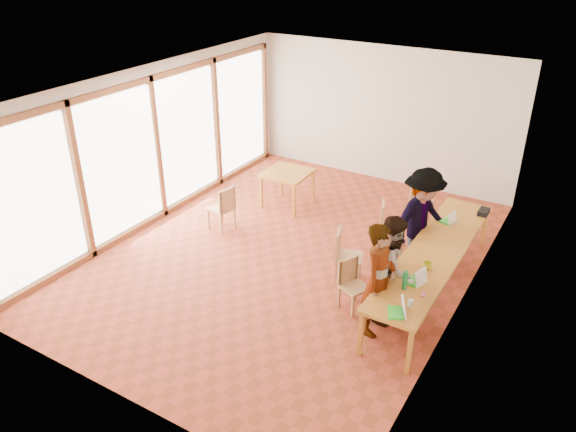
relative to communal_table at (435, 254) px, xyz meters
name	(u,v)px	position (x,y,z in m)	size (l,w,h in m)	color
ground	(290,254)	(-2.50, -0.14, -0.70)	(8.00, 8.00, 0.00)	#A83E28
wall_back	(383,115)	(-2.50, 3.86, 0.80)	(6.00, 0.10, 3.00)	beige
wall_front	(107,297)	(-2.50, -4.14, 0.80)	(6.00, 0.10, 3.00)	beige
wall_right	(473,219)	(0.50, -0.14, 0.80)	(0.10, 8.00, 3.00)	beige
window_wall	(156,145)	(-5.46, -0.14, 0.80)	(0.10, 8.00, 3.00)	white
ceiling	(290,85)	(-2.50, -0.14, 2.32)	(6.00, 8.00, 0.04)	white
communal_table	(435,254)	(0.00, 0.00, 0.00)	(0.80, 4.00, 0.75)	#BD7D2A
side_table	(287,175)	(-3.56, 1.53, -0.03)	(0.90, 0.90, 0.75)	#BD7D2A
chair_near	(351,278)	(-0.94, -0.99, -0.21)	(0.50, 0.50, 0.43)	tan
chair_mid	(344,250)	(-1.35, -0.39, -0.15)	(0.53, 0.53, 0.48)	tan
chair_far	(387,222)	(-1.11, 0.85, -0.13)	(0.56, 0.56, 0.49)	tan
chair_empty	(418,193)	(-1.06, 2.36, -0.17)	(0.41, 0.41, 0.47)	tan
chair_spare	(224,204)	(-4.03, 0.00, -0.16)	(0.47, 0.47, 0.47)	tan
person_near	(379,280)	(-0.37, -1.32, 0.15)	(0.62, 0.41, 1.70)	gray
person_mid	(393,267)	(-0.36, -0.86, 0.11)	(0.79, 0.61, 1.62)	gray
person_far	(421,220)	(-0.43, 0.58, 0.20)	(1.17, 0.67, 1.81)	gray
laptop_near	(400,310)	(0.10, -1.78, 0.11)	(0.32, 0.34, 0.23)	green
laptop_mid	(418,279)	(0.06, -0.98, 0.11)	(0.29, 0.31, 0.23)	green
laptop_far	(450,219)	(-0.08, 1.04, 0.10)	(0.26, 0.28, 0.20)	green
yellow_mug	(427,265)	(0.06, -0.55, 0.10)	(0.13, 0.13, 0.11)	gold
green_bottle	(405,280)	(-0.05, -1.21, 0.19)	(0.07, 0.07, 0.28)	#187B3D
clear_glass	(411,303)	(0.16, -1.54, 0.09)	(0.07, 0.07, 0.09)	silver
condiment_cup	(411,282)	(-0.01, -1.06, 0.08)	(0.08, 0.08, 0.06)	white
pink_phone	(423,295)	(0.23, -1.23, 0.05)	(0.05, 0.10, 0.01)	#CD478F
black_pouch	(484,212)	(0.33, 1.65, 0.09)	(0.16, 0.26, 0.09)	black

